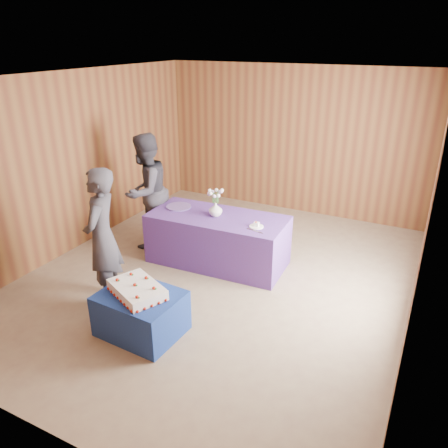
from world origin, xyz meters
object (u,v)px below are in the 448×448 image
Objects in this scene: cake_table at (141,313)px; guest_left at (102,237)px; sheet_cake at (137,290)px; serving_table at (218,239)px; vase at (216,209)px; guest_right at (146,191)px.

cake_table is 1.09m from guest_left.
serving_table is at bearing 114.35° from sheet_cake.
serving_table reaches higher than sheet_cake.
guest_left is (-0.81, -1.51, 0.50)m from serving_table.
guest_left is (-0.78, 0.38, 0.32)m from sheet_cake.
guest_left is (-0.81, 0.38, 0.63)m from cake_table.
guest_right reaches higher than vase.
serving_table is 1.90m from sheet_cake.
cake_table is at bearing -92.31° from serving_table.
guest_left is at bearing 17.24° from guest_right.
serving_table is (-0.00, 1.89, 0.12)m from cake_table.
sheet_cake is at bearing 43.36° from guest_left.
sheet_cake is at bearing -176.19° from cake_table.
sheet_cake reaches higher than cake_table.
serving_table is 2.50× the size of sheet_cake.
guest_left is 0.97× the size of guest_right.
sheet_cake is at bearing -93.09° from serving_table.
serving_table is 1.79m from guest_left.
cake_table is at bearing 44.08° from guest_left.
guest_right is at bearing 174.80° from serving_table.
guest_left reaches higher than cake_table.
sheet_cake is (-0.03, -0.00, 0.31)m from cake_table.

